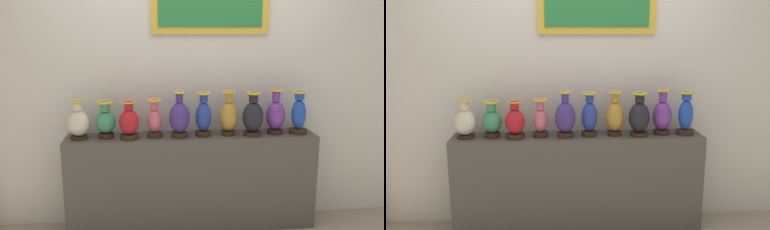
# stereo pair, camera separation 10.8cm
# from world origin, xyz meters

# --- Properties ---
(ground_plane) EXTENTS (10.85, 10.85, 0.00)m
(ground_plane) POSITION_xyz_m (0.00, 0.00, 0.00)
(ground_plane) COLOR gray
(display_shelf) EXTENTS (2.16, 0.34, 0.84)m
(display_shelf) POSITION_xyz_m (0.00, 0.00, 0.42)
(display_shelf) COLOR #4C4742
(display_shelf) RESTS_ON ground_plane
(back_wall) EXTENTS (4.85, 0.14, 2.95)m
(back_wall) POSITION_xyz_m (0.00, 0.23, 1.49)
(back_wall) COLOR silver
(back_wall) RESTS_ON ground_plane
(vase_ivory) EXTENTS (0.18, 0.18, 0.33)m
(vase_ivory) POSITION_xyz_m (-0.95, -0.02, 0.98)
(vase_ivory) COLOR #382319
(vase_ivory) RESTS_ON display_shelf
(vase_jade) EXTENTS (0.17, 0.17, 0.32)m
(vase_jade) POSITION_xyz_m (-0.73, -0.01, 0.99)
(vase_jade) COLOR #382319
(vase_jade) RESTS_ON display_shelf
(vase_crimson) EXTENTS (0.17, 0.17, 0.32)m
(vase_crimson) POSITION_xyz_m (-0.53, -0.05, 0.98)
(vase_crimson) COLOR #382319
(vase_crimson) RESTS_ON display_shelf
(vase_rose) EXTENTS (0.13, 0.13, 0.33)m
(vase_rose) POSITION_xyz_m (-0.32, -0.02, 0.98)
(vase_rose) COLOR #382319
(vase_rose) RESTS_ON display_shelf
(vase_indigo) EXTENTS (0.17, 0.17, 0.39)m
(vase_indigo) POSITION_xyz_m (-0.11, -0.04, 1.01)
(vase_indigo) COLOR #382319
(vase_indigo) RESTS_ON display_shelf
(vase_cobalt) EXTENTS (0.14, 0.14, 0.38)m
(vase_cobalt) POSITION_xyz_m (0.10, -0.02, 1.01)
(vase_cobalt) COLOR #382319
(vase_cobalt) RESTS_ON display_shelf
(vase_ochre) EXTENTS (0.16, 0.16, 0.38)m
(vase_ochre) POSITION_xyz_m (0.31, -0.02, 1.01)
(vase_ochre) COLOR #382319
(vase_ochre) RESTS_ON display_shelf
(vase_onyx) EXTENTS (0.18, 0.18, 0.38)m
(vase_onyx) POSITION_xyz_m (0.52, -0.05, 1.01)
(vase_onyx) COLOR #382319
(vase_onyx) RESTS_ON display_shelf
(vase_violet) EXTENTS (0.16, 0.16, 0.39)m
(vase_violet) POSITION_xyz_m (0.73, -0.01, 1.01)
(vase_violet) COLOR #382319
(vase_violet) RESTS_ON display_shelf
(vase_sapphire) EXTENTS (0.15, 0.15, 0.38)m
(vase_sapphire) POSITION_xyz_m (0.93, -0.03, 1.01)
(vase_sapphire) COLOR #382319
(vase_sapphire) RESTS_ON display_shelf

